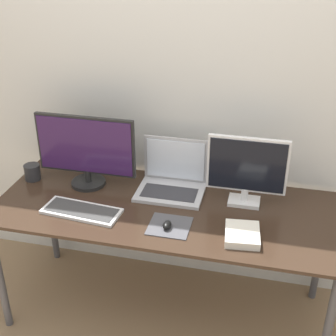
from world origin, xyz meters
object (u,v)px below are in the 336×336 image
at_px(monitor_left, 86,150).
at_px(book, 242,234).
at_px(mug, 32,172).
at_px(mouse, 167,225).
at_px(monitor_right, 247,169).
at_px(keyboard, 82,211).
at_px(laptop, 172,179).

bearing_deg(monitor_left, book, -19.42).
bearing_deg(mug, mouse, -19.31).
height_order(monitor_right, keyboard, monitor_right).
relative_size(laptop, book, 1.74).
height_order(keyboard, book, book).
xyz_separation_m(monitor_left, laptop, (0.47, 0.05, -0.14)).
relative_size(monitor_left, laptop, 1.54).
bearing_deg(keyboard, mouse, -4.88).
height_order(monitor_right, book, monitor_right).
relative_size(keyboard, book, 2.01).
bearing_deg(monitor_left, mug, -176.47).
xyz_separation_m(keyboard, book, (0.81, -0.03, 0.01)).
bearing_deg(monitor_right, keyboard, -160.34).
height_order(monitor_left, mug, monitor_left).
relative_size(monitor_left, monitor_right, 1.36).
distance_m(laptop, keyboard, 0.52).
relative_size(mouse, book, 0.32).
bearing_deg(keyboard, book, -2.09).
height_order(monitor_left, mouse, monitor_left).
bearing_deg(laptop, mug, -174.83).
height_order(monitor_right, laptop, monitor_right).
bearing_deg(mouse, laptop, 98.96).
bearing_deg(monitor_right, laptop, 172.53).
relative_size(monitor_left, keyboard, 1.34).
xyz_separation_m(laptop, mug, (-0.80, -0.07, -0.02)).
distance_m(keyboard, mouse, 0.45).
xyz_separation_m(monitor_right, book, (0.02, -0.31, -0.18)).
bearing_deg(monitor_left, laptop, 6.32).
bearing_deg(laptop, book, -41.23).
xyz_separation_m(monitor_left, mouse, (0.53, -0.32, -0.19)).
bearing_deg(keyboard, laptop, 40.28).
bearing_deg(mouse, monitor_left, 148.72).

